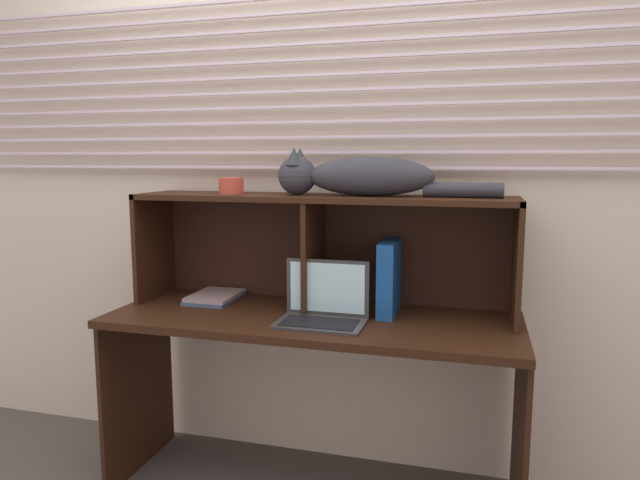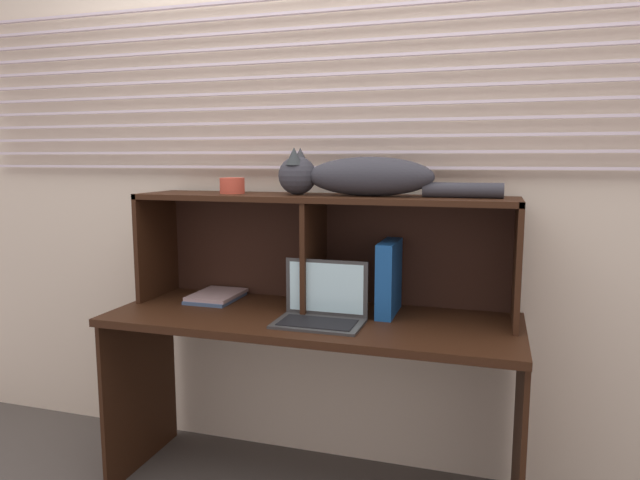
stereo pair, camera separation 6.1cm
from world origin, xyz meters
name	(u,v)px [view 1 (the left image)]	position (x,y,z in m)	size (l,w,h in m)	color
back_panel_with_blinds	(333,174)	(0.00, 0.55, 1.26)	(4.40, 0.08, 2.50)	beige
desk	(312,349)	(0.00, 0.22, 0.59)	(1.57, 0.58, 0.73)	black
hutch_shelf_unit	(322,228)	(0.00, 0.38, 1.05)	(1.51, 0.31, 0.46)	black
cat	(356,176)	(0.14, 0.34, 1.26)	(0.86, 0.16, 0.19)	#303037
laptop	(323,309)	(0.06, 0.16, 0.78)	(0.32, 0.21, 0.22)	#343434
binder_upright	(389,277)	(0.28, 0.34, 0.87)	(0.06, 0.24, 0.28)	navy
book_stack	(215,297)	(-0.47, 0.35, 0.74)	(0.19, 0.25, 0.03)	#3C5273
small_basket	(231,186)	(-0.38, 0.34, 1.22)	(0.10, 0.10, 0.06)	#BF4431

